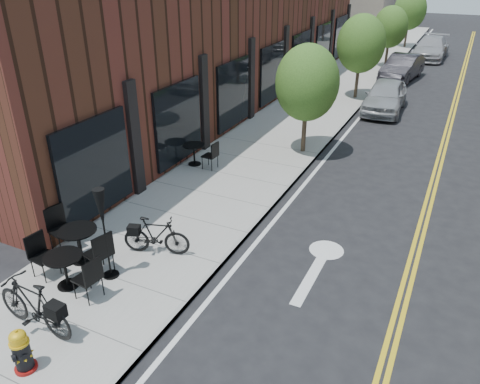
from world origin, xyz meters
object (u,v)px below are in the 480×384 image
Objects in this scene: fire_hydrant at (21,351)px; parked_car_c at (431,48)px; patio_umbrella at (102,215)px; bistro_set_a at (79,240)px; bicycle_right at (156,236)px; bistro_set_c at (194,152)px; parked_car_b at (402,68)px; bistro_set_b at (65,266)px; bicycle_left at (33,305)px; parked_car_a at (385,96)px.

parked_car_c is (3.19, 32.23, 0.20)m from fire_hydrant.
bistro_set_a is at bearing 170.16° from patio_umbrella.
bicycle_right is 5.35m from bistro_set_c.
parked_car_b is 0.86× the size of parked_car_c.
bistro_set_b is 23.18m from parked_car_b.
bicycle_left is 0.44× the size of parked_car_b.
patio_umbrella is 0.50× the size of parked_car_b.
parked_car_c is at bearing 88.82° from bistro_set_b.
parked_car_b reaches higher than bistro_set_b.
bistro_set_a is 1.19× the size of bistro_set_c.
bicycle_left is 2.17m from patio_umbrella.
bistro_set_c is at bearing 125.75° from fire_hydrant.
bicycle_left is 1.00× the size of bistro_set_b.
bistro_set_b is at bearing -78.36° from bistro_set_c.
bistro_set_c is 6.45m from patio_umbrella.
bistro_set_a is 29.68m from parked_car_c.
bicycle_left is 1.17× the size of bicycle_right.
bicycle_right is 0.38× the size of parked_car_a.
parked_car_c is (4.59, 29.32, 0.06)m from bistro_set_a.
patio_umbrella reaches higher than bicycle_left.
bicycle_right is 0.32× the size of parked_car_c.
bistro_set_b is 6.92m from bistro_set_c.
parked_car_b reaches higher than fire_hydrant.
bistro_set_b is (-0.44, 1.23, -0.06)m from bicycle_left.
fire_hydrant is at bearing -94.01° from parked_car_c.
fire_hydrant is 3.23m from bistro_set_a.
bistro_set_a is at bearing 121.23° from bistro_set_b.
parked_car_c is at bearing 107.84° from fire_hydrant.
bicycle_right is at bearing 172.18° from bicycle_left.
fire_hydrant is 0.17× the size of parked_car_c.
parked_car_c is (0.80, 7.25, 0.02)m from parked_car_b.
parked_car_a is (4.58, 9.42, 0.13)m from bistro_set_c.
parked_car_c reaches higher than bistro_set_b.
parked_car_a is at bearing 90.04° from bistro_set_a.
fire_hydrant is 0.42× the size of bistro_set_a.
parked_car_a reaches higher than bicycle_right.
bicycle_right is (0.58, 3.12, -0.08)m from bicycle_left.
bicycle_right is 0.37× the size of parked_car_b.
bicycle_left reaches higher than fire_hydrant.
parked_car_c reaches higher than parked_car_a.
bistro_set_b is 1.09× the size of bistro_set_c.
fire_hydrant is 0.46× the size of bicycle_left.
parked_car_b is at bearing 108.02° from fire_hydrant.
parked_car_b reaches higher than bistro_set_c.
parked_car_b reaches higher than bistro_set_a.
bistro_set_c is 0.42× the size of parked_car_a.
bistro_set_a is (-1.42, -1.02, 0.06)m from bicycle_right.
parked_car_c reaches higher than fire_hydrant.
parked_car_a reaches higher than parked_car_b.
parked_car_b is (3.40, 22.93, 0.09)m from bistro_set_b.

